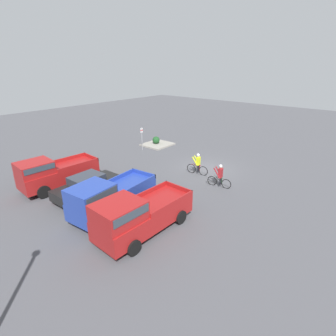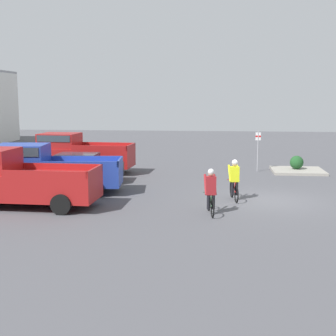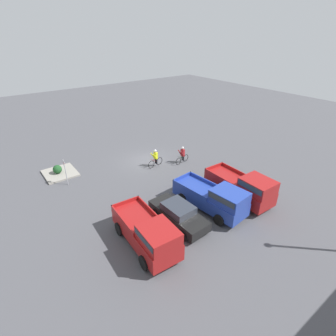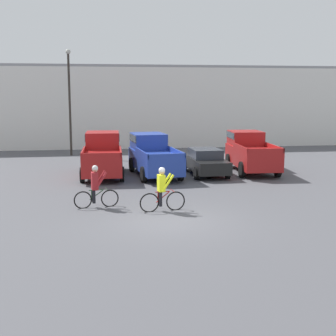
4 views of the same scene
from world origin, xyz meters
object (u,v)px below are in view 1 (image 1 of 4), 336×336
Objects in this scene: pickup_truck_2 at (53,172)px; pickup_truck_1 at (108,196)px; sedan_0 at (87,186)px; shrub at (156,140)px; cyclist_1 at (220,176)px; fire_lane_sign at (142,136)px; cyclist_0 at (198,164)px; pickup_truck_0 at (138,214)px.

pickup_truck_1 is at bearing -177.42° from pickup_truck_2.
shrub is at bearing -68.80° from sedan_0.
pickup_truck_2 reaches higher than cyclist_1.
pickup_truck_1 is 7.91m from cyclist_1.
fire_lane_sign reaches higher than cyclist_1.
cyclist_1 is at bearing 159.29° from cyclist_0.
pickup_truck_1 is 2.41× the size of fire_lane_sign.
cyclist_0 is at bearing -126.43° from pickup_truck_2.
sedan_0 reaches higher than shrub.
fire_lane_sign is (9.93, -10.11, 0.26)m from pickup_truck_0.
shrub is at bearing -86.40° from fire_lane_sign.
cyclist_0 is (-3.44, -7.72, 0.12)m from sedan_0.
sedan_0 is 2.56× the size of cyclist_1.
shrub is (10.41, -4.78, -0.31)m from cyclist_1.
cyclist_0 reaches higher than cyclist_1.
pickup_truck_2 is at bearing 2.58° from pickup_truck_1.
pickup_truck_1 is at bearing 85.94° from cyclist_0.
pickup_truck_2 is 11.56m from cyclist_1.
pickup_truck_0 reaches higher than sedan_0.
pickup_truck_1 is 3.23× the size of cyclist_1.
cyclist_0 is (2.15, -8.52, -0.31)m from pickup_truck_0.
cyclist_1 is (-2.50, 0.94, -0.01)m from cyclist_0.
pickup_truck_1 is 7.37× the size of shrub.
fire_lane_sign is at bearing 93.60° from shrub.
fire_lane_sign is 3.05× the size of shrub.
sedan_0 is at bearing 111.20° from shrub.
sedan_0 is 10.30m from fire_lane_sign.
pickup_truck_2 is at bearing 15.16° from sedan_0.
pickup_truck_1 is 5.68m from pickup_truck_2.
pickup_truck_1 is 14.12m from shrub.
cyclist_0 is 1.02× the size of cyclist_1.
pickup_truck_2 is (5.67, 0.26, 0.03)m from pickup_truck_1.
pickup_truck_0 is 14.17m from fire_lane_sign.
shrub is (7.91, -3.83, -0.31)m from cyclist_0.
pickup_truck_0 is 7.59m from cyclist_1.
pickup_truck_0 is 15.94m from shrub.
cyclist_0 is at bearing 154.17° from shrub.
shrub is at bearing -25.83° from cyclist_0.
pickup_truck_0 is at bearing 179.75° from pickup_truck_2.
pickup_truck_0 is 5.66m from sedan_0.
pickup_truck_1 is 1.26× the size of sedan_0.
cyclist_1 is (-3.08, -7.28, -0.28)m from pickup_truck_1.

